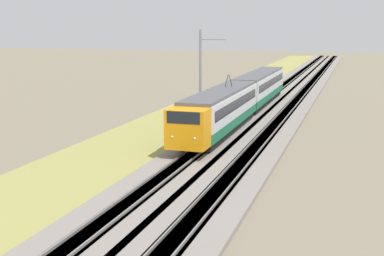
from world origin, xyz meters
The scene contains 7 objects.
ballast_main centered at (50.00, 0.00, 0.15)m, with size 240.00×4.40×0.30m.
ballast_adjacent centered at (50.00, -3.94, 0.15)m, with size 240.00×4.40×0.30m.
track_main centered at (50.00, 0.00, 0.16)m, with size 240.00×1.57×0.45m.
track_adjacent centered at (50.00, -3.94, 0.16)m, with size 240.00×1.57×0.45m.
grass_verge centered at (50.00, 5.82, 0.06)m, with size 240.00×8.65×0.12m.
passenger_train centered at (47.75, 0.00, 2.39)m, with size 38.89×2.96×5.10m.
catenary_mast_mid centered at (42.05, 2.84, 4.70)m, with size 0.22×2.56×9.11m.
Camera 1 is at (-5.70, -11.11, 9.36)m, focal length 50.00 mm.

